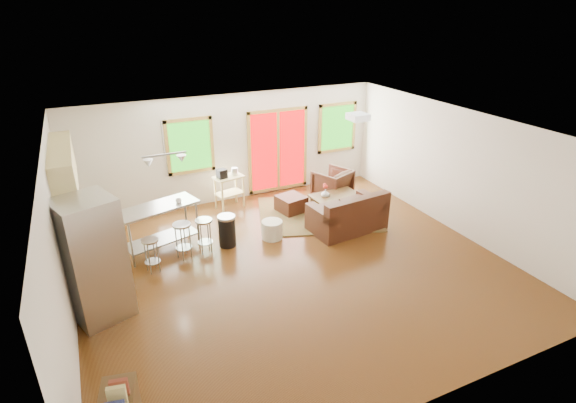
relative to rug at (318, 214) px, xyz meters
name	(u,v)px	position (x,y,z in m)	size (l,w,h in m)	color
floor	(295,266)	(-1.46, -1.78, -0.02)	(7.50, 7.00, 0.02)	#3D210C
ceiling	(296,130)	(-1.46, -1.78, 2.60)	(7.50, 7.00, 0.02)	white
back_wall	(232,148)	(-1.46, 1.73, 1.29)	(7.50, 0.02, 2.60)	silver
left_wall	(59,248)	(-5.22, -1.78, 1.29)	(0.02, 7.00, 2.60)	silver
right_wall	(458,171)	(2.30, -1.78, 1.29)	(0.02, 7.00, 2.60)	silver
front_wall	(434,321)	(-1.46, -5.29, 1.29)	(7.50, 0.02, 2.60)	silver
window_left	(190,146)	(-2.46, 1.68, 1.49)	(1.10, 0.05, 1.30)	#186110
french_doors	(278,150)	(-0.26, 1.68, 1.09)	(1.60, 0.05, 2.10)	#C80205
window_right	(337,127)	(1.44, 1.68, 1.49)	(1.10, 0.05, 1.30)	#186110
rug	(318,214)	(0.00, 0.00, 0.00)	(2.69, 2.07, 0.03)	#3F5F35
loveseat	(348,215)	(0.22, -0.94, 0.32)	(1.67, 1.05, 0.85)	black
coffee_table	(335,198)	(0.40, -0.10, 0.37)	(1.14, 0.70, 0.45)	#3D2A13
armchair	(332,182)	(0.78, 0.71, 0.40)	(0.79, 0.74, 0.82)	black
ottoman	(291,204)	(-0.50, 0.40, 0.18)	(0.58, 0.58, 0.39)	black
pouf	(272,230)	(-1.41, -0.60, 0.18)	(0.44, 0.44, 0.38)	beige
vase	(325,193)	(0.16, -0.02, 0.51)	(0.20, 0.21, 0.34)	silver
book	(338,192)	(0.42, -0.17, 0.54)	(0.22, 0.03, 0.30)	brown
cabinets	(80,220)	(-4.95, -0.08, 0.91)	(0.64, 2.24, 2.30)	#DAC67C
refrigerator	(94,260)	(-4.80, -1.77, 0.98)	(1.00, 0.99, 1.98)	#B7BABC
island	(159,220)	(-3.58, -0.15, 0.65)	(1.63, 1.00, 0.96)	#B7BABC
cup	(178,200)	(-3.18, -0.15, 0.99)	(0.11, 0.09, 0.11)	white
bar_stool_a	(151,248)	(-3.88, -0.84, 0.48)	(0.37, 0.37, 0.66)	#B7BABC
bar_stool_b	(182,233)	(-3.25, -0.61, 0.53)	(0.44, 0.44, 0.73)	#B7BABC
bar_stool_c	(204,228)	(-2.82, -0.56, 0.51)	(0.33, 0.33, 0.70)	#B7BABC
trash_can	(227,231)	(-2.35, -0.50, 0.32)	(0.42, 0.42, 0.66)	black
kitchen_cart	(228,181)	(-1.75, 1.20, 0.68)	(0.74, 0.56, 1.01)	#DAC67C
ceiling_flush	(358,117)	(0.14, -1.18, 2.52)	(0.35, 0.35, 0.12)	white
pendant_light	(165,160)	(-3.36, -0.28, 1.88)	(0.80, 0.18, 0.79)	gray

